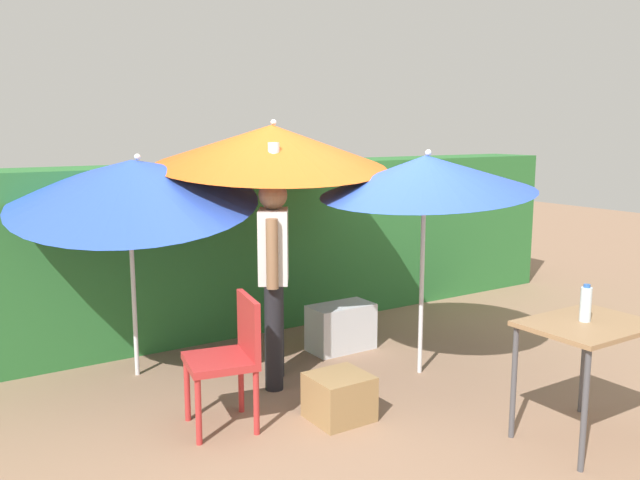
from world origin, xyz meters
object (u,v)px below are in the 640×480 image
umbrella_yellow (271,146)px  folding_table (587,337)px  chair_plastic (230,353)px  crate_cardboard (339,397)px  umbrella_rainbow (133,181)px  cooler_box (341,327)px  person_vendor (274,267)px  bottle_water (586,304)px  umbrella_orange (426,174)px

umbrella_yellow → folding_table: bearing=-70.9°
chair_plastic → folding_table: chair_plastic is taller
umbrella_yellow → crate_cardboard: umbrella_yellow is taller
umbrella_rainbow → cooler_box: 2.23m
umbrella_rainbow → person_vendor: umbrella_rainbow is taller
folding_table → bottle_water: 0.21m
umbrella_orange → bottle_water: bearing=-86.6°
crate_cardboard → bottle_water: size_ratio=1.65×
umbrella_orange → folding_table: bearing=-86.7°
umbrella_orange → crate_cardboard: size_ratio=4.74×
cooler_box → folding_table: size_ratio=0.73×
umbrella_rainbow → folding_table: umbrella_rainbow is taller
umbrella_yellow → folding_table: (0.87, -2.52, -1.16)m
umbrella_orange → folding_table: umbrella_orange is taller
person_vendor → chair_plastic: person_vendor is taller
umbrella_yellow → chair_plastic: (-0.94, -1.11, -1.33)m
umbrella_rainbow → bottle_water: 3.39m
chair_plastic → folding_table: bearing=-37.8°
umbrella_rainbow → umbrella_orange: umbrella_rainbow is taller
umbrella_rainbow → chair_plastic: 1.66m
person_vendor → bottle_water: bearing=-57.8°
folding_table → umbrella_rainbow: bearing=127.2°
cooler_box → crate_cardboard: cooler_box is taller
umbrella_orange → folding_table: (0.08, -1.45, -0.95)m
umbrella_rainbow → umbrella_yellow: umbrella_yellow is taller
cooler_box → chair_plastic: bearing=-149.7°
cooler_box → crate_cardboard: bearing=-125.2°
bottle_water → folding_table: bearing=-93.4°
person_vendor → umbrella_yellow: bearing=61.7°
person_vendor → cooler_box: size_ratio=3.21×
folding_table → bottle_water: size_ratio=3.33×
person_vendor → bottle_water: (1.19, -1.90, -0.04)m
crate_cardboard → folding_table: size_ratio=0.50×
umbrella_rainbow → person_vendor: 1.29m
person_vendor → crate_cardboard: 1.14m
crate_cardboard → umbrella_rainbow: bearing=119.4°
umbrella_orange → crate_cardboard: 1.85m
bottle_water → umbrella_yellow: bearing=109.4°
chair_plastic → cooler_box: size_ratio=1.52×
folding_table → crate_cardboard: bearing=136.2°
folding_table → person_vendor: bearing=121.7°
folding_table → bottle_water: bearing=86.6°
cooler_box → person_vendor: bearing=-157.8°
umbrella_yellow → bottle_water: size_ratio=8.99×
cooler_box → bottle_water: bearing=-82.2°
umbrella_orange → umbrella_yellow: umbrella_yellow is taller
cooler_box → folding_table: bearing=-82.4°
folding_table → bottle_water: (0.00, 0.03, 0.21)m
umbrella_rainbow → chair_plastic: umbrella_rainbow is taller
umbrella_rainbow → bottle_water: size_ratio=8.54×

